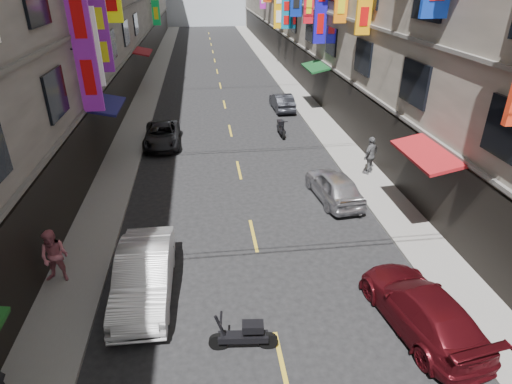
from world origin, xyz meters
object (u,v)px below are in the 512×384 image
object	(u,v)px
scooter_crossing	(244,336)
pedestrian_lfar	(55,256)
car_right_near	(422,308)
car_right_mid	(334,186)
pedestrian_rfar	(370,155)
car_left_far	(162,135)
car_left_mid	(144,275)
car_right_far	(282,102)
scooter_far_right	(281,128)

from	to	relation	value
scooter_crossing	pedestrian_lfar	distance (m)	6.49
car_right_near	car_right_mid	xyz separation A→B (m)	(-0.22, 7.59, 0.01)
car_right_near	scooter_crossing	bearing A→B (deg)	-6.73
car_right_near	car_right_mid	bearing A→B (deg)	-97.15
car_right_mid	pedestrian_rfar	world-z (taller)	pedestrian_rfar
car_left_far	car_right_near	bearing A→B (deg)	-63.31
car_left_far	car_right_near	distance (m)	17.18
pedestrian_rfar	car_left_mid	bearing A→B (deg)	-2.45
car_left_far	pedestrian_lfar	distance (m)	12.25
car_right_mid	car_left_far	bearing A→B (deg)	-50.61
pedestrian_rfar	car_right_far	bearing A→B (deg)	-118.93
car_right_mid	pedestrian_lfar	size ratio (longest dim) A/B	2.12
scooter_crossing	pedestrian_rfar	xyz separation A→B (m)	(7.05, 9.94, 0.61)
pedestrian_lfar	scooter_crossing	bearing A→B (deg)	-22.72
car_left_far	car_right_mid	xyz separation A→B (m)	(7.78, -7.62, 0.07)
car_right_mid	pedestrian_rfar	bearing A→B (deg)	-143.95
car_right_near	car_right_far	distance (m)	21.22
car_left_far	car_right_near	xyz separation A→B (m)	(8.00, -15.20, 0.06)
scooter_far_right	car_left_mid	world-z (taller)	car_left_mid
scooter_far_right	car_right_near	distance (m)	15.94
scooter_far_right	pedestrian_lfar	xyz separation A→B (m)	(-9.36, -12.71, 0.58)
car_right_mid	car_right_far	distance (m)	13.64
car_right_near	car_right_far	world-z (taller)	car_right_near
pedestrian_lfar	car_right_near	bearing A→B (deg)	-8.32
car_right_near	pedestrian_lfar	xyz separation A→B (m)	(-10.39, 3.20, 0.38)
car_right_near	car_left_far	bearing A→B (deg)	-71.07
car_left_mid	pedestrian_rfar	bearing A→B (deg)	37.58
scooter_crossing	car_left_mid	bearing A→B (deg)	53.39
scooter_far_right	car_left_far	world-z (taller)	car_left_far
scooter_crossing	car_left_far	distance (m)	15.69
car_left_mid	car_right_mid	size ratio (longest dim) A/B	1.17
scooter_far_right	car_right_far	world-z (taller)	car_right_far
scooter_crossing	pedestrian_rfar	bearing A→B (deg)	-29.80
pedestrian_lfar	scooter_far_right	bearing A→B (deg)	62.41
car_left_far	car_right_mid	bearing A→B (deg)	-45.46
car_left_mid	pedestrian_lfar	bearing A→B (deg)	162.65
car_left_far	scooter_far_right	bearing A→B (deg)	4.73
scooter_far_right	pedestrian_rfar	bearing A→B (deg)	115.87
car_right_mid	car_right_far	bearing A→B (deg)	-97.15
scooter_far_right	pedestrian_lfar	distance (m)	15.80
scooter_far_right	pedestrian_lfar	world-z (taller)	pedestrian_lfar
car_left_mid	pedestrian_lfar	world-z (taller)	pedestrian_lfar
scooter_crossing	pedestrian_rfar	world-z (taller)	pedestrian_rfar
car_left_far	pedestrian_lfar	bearing A→B (deg)	-102.32
scooter_far_right	car_right_near	size ratio (longest dim) A/B	0.41
car_right_mid	pedestrian_rfar	distance (m)	3.25
car_left_mid	car_left_far	size ratio (longest dim) A/B	1.06
car_left_far	car_right_far	bearing A→B (deg)	35.89
car_right_mid	car_right_far	world-z (taller)	car_right_mid
scooter_far_right	pedestrian_rfar	distance (m)	6.96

